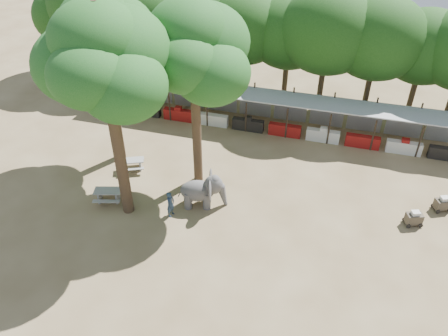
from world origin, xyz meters
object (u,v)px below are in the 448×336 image
(handler, at_px, (171,204))
(picnic_table_far, at_px, (132,163))
(cart_back, at_px, (443,204))
(yard_tree_back, at_px, (192,51))
(cart_front, at_px, (414,218))
(elephant, at_px, (203,190))
(yard_tree_left, at_px, (102,40))
(yard_tree_center, at_px, (103,60))
(picnic_table_near, at_px, (108,194))

(handler, height_order, picnic_table_far, handler)
(picnic_table_far, bearing_deg, cart_back, -20.19)
(yard_tree_back, height_order, cart_front, yard_tree_back)
(elephant, bearing_deg, handler, -151.37)
(yard_tree_back, bearing_deg, picnic_table_far, -175.04)
(yard_tree_left, xyz_separation_m, cart_front, (19.18, -1.79, -7.73))
(yard_tree_center, relative_size, yard_tree_back, 1.06)
(picnic_table_near, bearing_deg, picnic_table_far, 75.24)
(cart_front, bearing_deg, picnic_table_near, 169.47)
(picnic_table_near, bearing_deg, yard_tree_back, 24.93)
(yard_tree_center, bearing_deg, cart_back, 15.63)
(yard_tree_back, relative_size, picnic_table_far, 5.76)
(yard_tree_center, relative_size, picnic_table_near, 6.19)
(picnic_table_near, height_order, picnic_table_far, picnic_table_near)
(picnic_table_near, distance_m, cart_front, 17.80)
(yard_tree_center, bearing_deg, picnic_table_far, 111.53)
(cart_front, distance_m, cart_back, 2.47)
(elephant, distance_m, picnic_table_far, 6.05)
(yard_tree_back, bearing_deg, picnic_table_near, -139.52)
(cart_front, bearing_deg, handler, 172.90)
(yard_tree_left, xyz_separation_m, picnic_table_far, (1.57, -1.38, -7.70))
(picnic_table_far, bearing_deg, yard_tree_left, 114.38)
(yard_tree_back, bearing_deg, elephant, -63.66)
(handler, relative_size, cart_front, 1.46)
(cart_front, bearing_deg, picnic_table_far, 158.62)
(yard_tree_center, xyz_separation_m, elephant, (4.22, 1.53, -8.12))
(yard_tree_back, distance_m, picnic_table_far, 9.18)
(elephant, relative_size, handler, 1.78)
(cart_back, bearing_deg, yard_tree_left, 156.17)
(picnic_table_far, height_order, cart_back, cart_back)
(elephant, distance_m, cart_front, 12.09)
(yard_tree_back, height_order, handler, yard_tree_back)
(handler, distance_m, picnic_table_far, 5.44)
(handler, bearing_deg, yard_tree_left, 60.58)
(yard_tree_center, height_order, cart_back, yard_tree_center)
(yard_tree_left, bearing_deg, elephant, -25.65)
(elephant, bearing_deg, picnic_table_near, 178.00)
(yard_tree_left, relative_size, elephant, 3.77)
(yard_tree_center, height_order, elephant, yard_tree_center)
(elephant, bearing_deg, yard_tree_left, 139.58)
(picnic_table_near, relative_size, picnic_table_far, 0.99)
(yard_tree_center, bearing_deg, yard_tree_left, 120.96)
(yard_tree_left, distance_m, picnic_table_far, 7.98)
(yard_tree_center, bearing_deg, elephant, 19.95)
(elephant, relative_size, picnic_table_near, 1.51)
(yard_tree_left, height_order, picnic_table_far, yard_tree_left)
(picnic_table_far, bearing_deg, handler, -64.47)
(elephant, bearing_deg, cart_front, -6.80)
(yard_tree_left, distance_m, elephant, 10.71)
(elephant, relative_size, cart_back, 2.53)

